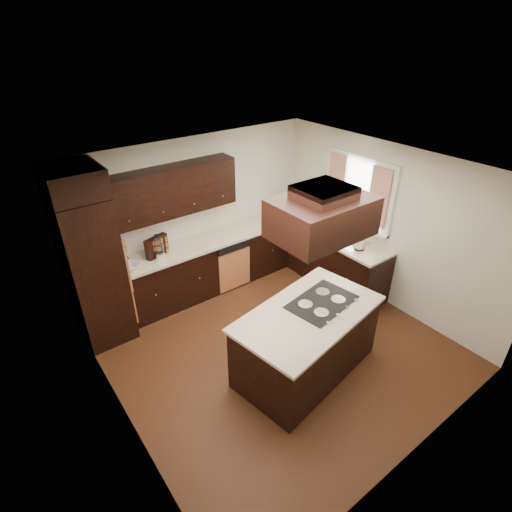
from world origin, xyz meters
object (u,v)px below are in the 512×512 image
(island, at_px, (306,342))
(range_hood, at_px, (322,217))
(oven_column, at_px, (94,271))
(spice_rack, at_px, (157,246))

(island, relative_size, range_hood, 1.71)
(oven_column, distance_m, island, 2.95)
(oven_column, xyz_separation_m, spice_rack, (0.95, 0.10, 0.02))
(island, bearing_deg, range_hood, -22.67)
(island, distance_m, range_hood, 1.72)
(island, xyz_separation_m, range_hood, (0.06, -0.01, 1.72))
(oven_column, relative_size, spice_rack, 5.69)
(range_hood, bearing_deg, spice_rack, 111.52)
(range_hood, distance_m, spice_rack, 2.76)
(range_hood, relative_size, spice_rack, 2.82)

